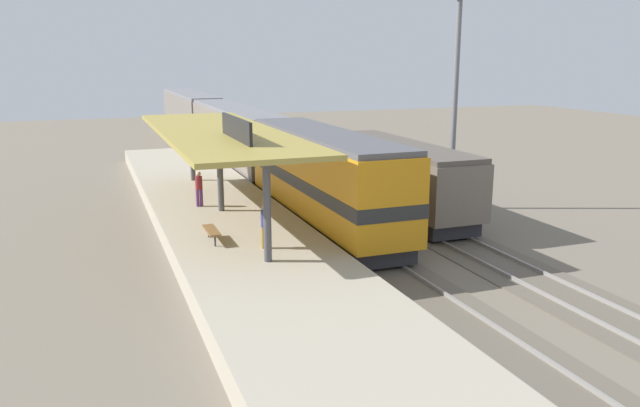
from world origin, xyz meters
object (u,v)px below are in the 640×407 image
at_px(passenger_carriage_rear, 191,113).
at_px(person_waiting, 265,224).
at_px(light_mast, 458,48).
at_px(passenger_carriage_front, 236,136).
at_px(platform_bench, 212,231).
at_px(freight_car, 399,177).
at_px(person_walking, 199,187).
at_px(locomotive, 324,178).

xyz_separation_m(passenger_carriage_rear, person_waiting, (-4.25, -43.83, -0.46)).
bearing_deg(light_mast, person_waiting, -152.31).
bearing_deg(light_mast, passenger_carriage_front, 115.03).
distance_m(platform_bench, passenger_carriage_rear, 42.69).
relative_size(platform_bench, freight_car, 0.14).
distance_m(passenger_carriage_front, person_walking, 16.24).
distance_m(passenger_carriage_rear, person_walking, 36.52).
relative_size(passenger_carriage_front, freight_car, 1.67).
height_order(platform_bench, passenger_carriage_front, passenger_carriage_front).
distance_m(platform_bench, passenger_carriage_front, 22.30).
xyz_separation_m(locomotive, passenger_carriage_rear, (0.00, 38.80, -0.10)).
height_order(locomotive, passenger_carriage_front, locomotive).
distance_m(platform_bench, locomotive, 7.01).
bearing_deg(locomotive, passenger_carriage_front, 90.00).
xyz_separation_m(locomotive, light_mast, (7.80, 1.30, 5.99)).
relative_size(light_mast, person_walking, 6.84).
relative_size(passenger_carriage_rear, light_mast, 1.71).
relative_size(platform_bench, locomotive, 0.12).
bearing_deg(person_waiting, platform_bench, 138.08).
height_order(passenger_carriage_front, light_mast, light_mast).
relative_size(locomotive, freight_car, 1.20).
relative_size(locomotive, light_mast, 1.23).
relative_size(passenger_carriage_rear, freight_car, 1.67).
xyz_separation_m(light_mast, person_walking, (-13.20, 1.39, -6.54)).
height_order(passenger_carriage_front, freight_car, passenger_carriage_front).
distance_m(locomotive, person_walking, 6.06).
xyz_separation_m(platform_bench, passenger_carriage_rear, (6.00, 42.26, 0.97)).
bearing_deg(passenger_carriage_rear, person_waiting, -95.54).
distance_m(locomotive, freight_car, 4.77).
bearing_deg(passenger_carriage_front, passenger_carriage_rear, 90.00).
relative_size(locomotive, passenger_carriage_front, 0.72).
xyz_separation_m(passenger_carriage_front, person_waiting, (-4.25, -23.03, -0.46)).
xyz_separation_m(passenger_carriage_front, passenger_carriage_rear, (0.00, 20.80, 0.00)).
bearing_deg(locomotive, freight_car, 14.36).
height_order(platform_bench, locomotive, locomotive).
bearing_deg(light_mast, passenger_carriage_rear, 101.75).
distance_m(person_waiting, person_walking, 7.80).
bearing_deg(freight_car, passenger_carriage_rear, 96.97).
xyz_separation_m(person_waiting, person_walking, (-1.15, 7.71, 0.00)).
relative_size(platform_bench, passenger_carriage_front, 0.08).
distance_m(locomotive, passenger_carriage_rear, 38.80).
bearing_deg(platform_bench, light_mast, 19.02).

